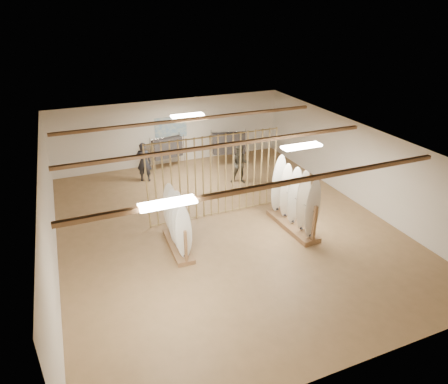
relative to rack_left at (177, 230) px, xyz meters
name	(u,v)px	position (x,y,z in m)	size (l,w,h in m)	color
floor	(224,226)	(1.72, 0.66, -0.61)	(12.00, 12.00, 0.00)	#99734A
ceiling	(224,142)	(1.72, 0.66, 2.19)	(12.00, 12.00, 0.00)	gray
wall_back	(171,132)	(1.72, 6.66, 0.79)	(12.00, 12.00, 0.00)	silver
wall_front	(351,316)	(1.72, -5.34, 0.79)	(12.00, 12.00, 0.00)	silver
wall_left	(48,217)	(-3.28, 0.66, 0.79)	(12.00, 12.00, 0.00)	silver
wall_right	(356,163)	(6.72, 0.66, 0.79)	(12.00, 12.00, 0.00)	silver
ceiling_slats	(224,145)	(1.72, 0.66, 2.11)	(9.50, 6.12, 0.10)	#926842
light_panels	(224,144)	(1.72, 0.66, 2.13)	(1.20, 0.35, 0.06)	white
bamboo_partition	(215,176)	(1.72, 1.46, 0.79)	(4.45, 0.05, 2.78)	tan
poster	(171,128)	(1.72, 6.64, 0.99)	(1.40, 0.03, 0.90)	#3474B7
rack_left	(177,230)	(0.00, 0.00, 0.00)	(0.56, 1.91, 1.80)	#926842
rack_right	(294,208)	(3.67, -0.28, 0.11)	(0.69, 2.26, 2.12)	#926842
clothing_rack_a	(167,148)	(1.34, 5.98, 0.34)	(1.35, 0.58, 1.46)	silver
clothing_rack_b	(229,143)	(3.87, 5.32, 0.41)	(1.43, 0.73, 1.58)	silver
shopper_a	(144,159)	(0.16, 5.14, 0.29)	(0.66, 0.45, 1.80)	#23232A
shopper_b	(240,162)	(3.57, 3.51, 0.26)	(0.85, 0.66, 1.76)	#3E3A30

